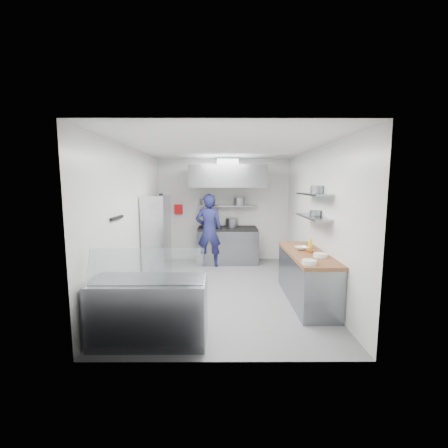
{
  "coord_description": "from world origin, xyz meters",
  "views": [
    {
      "loc": [
        -0.02,
        -5.81,
        2.09
      ],
      "look_at": [
        0.0,
        0.6,
        1.25
      ],
      "focal_mm": 24.0,
      "sensor_mm": 36.0,
      "label": 1
    }
  ],
  "objects_px": {
    "wire_rack": "(157,236)",
    "display_case": "(150,311)",
    "chef": "(209,230)",
    "gas_range": "(227,246)"
  },
  "relations": [
    {
      "from": "chef",
      "to": "wire_rack",
      "type": "bearing_deg",
      "value": 36.93
    },
    {
      "from": "gas_range",
      "to": "wire_rack",
      "type": "xyz_separation_m",
      "value": [
        -1.63,
        -1.19,
        0.48
      ]
    },
    {
      "from": "wire_rack",
      "to": "display_case",
      "type": "height_order",
      "value": "wire_rack"
    },
    {
      "from": "gas_range",
      "to": "chef",
      "type": "relative_size",
      "value": 0.86
    },
    {
      "from": "gas_range",
      "to": "display_case",
      "type": "height_order",
      "value": "gas_range"
    },
    {
      "from": "gas_range",
      "to": "display_case",
      "type": "distance_m",
      "value": 4.25
    },
    {
      "from": "wire_rack",
      "to": "display_case",
      "type": "relative_size",
      "value": 1.23
    },
    {
      "from": "chef",
      "to": "wire_rack",
      "type": "distance_m",
      "value": 1.42
    },
    {
      "from": "chef",
      "to": "wire_rack",
      "type": "xyz_separation_m",
      "value": [
        -1.15,
        -0.83,
        -0.01
      ]
    },
    {
      "from": "chef",
      "to": "gas_range",
      "type": "bearing_deg",
      "value": -142.6
    }
  ]
}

